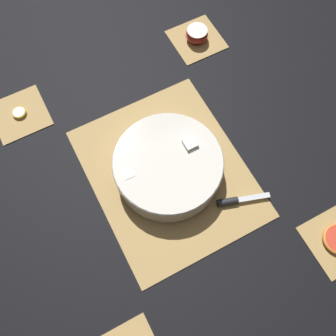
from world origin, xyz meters
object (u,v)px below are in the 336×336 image
Objects in this scene: fruit_salad_bowl at (168,166)px; apple_half at (197,34)px; paring_knife at (230,201)px; banana_coin_single at (19,113)px.

fruit_salad_bowl is 0.46m from apple_half.
apple_half is (0.51, -0.19, 0.01)m from paring_knife.
banana_coin_single is at bearing 90.00° from apple_half.
paring_knife is 0.64m from banana_coin_single.
banana_coin_single is (0.36, 0.29, -0.04)m from fruit_salad_bowl.
paring_knife is at bearing 159.71° from apple_half.
fruit_salad_bowl reaches higher than banana_coin_single.
fruit_salad_bowl is at bearing -140.96° from banana_coin_single.
banana_coin_single is (0.00, 0.58, -0.02)m from apple_half.
fruit_salad_bowl is at bearing 140.95° from apple_half.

